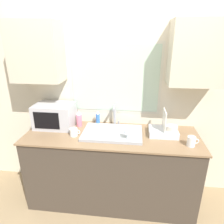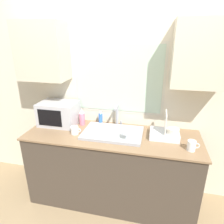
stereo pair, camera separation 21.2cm
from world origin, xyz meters
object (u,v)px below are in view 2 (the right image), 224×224
Objects in this scene: spray_bottle at (82,117)px; wine_glass at (126,130)px; soap_bottle at (101,119)px; microwave at (59,113)px; faucet at (117,114)px; mug_near_sink at (75,130)px; dish_rack at (166,133)px.

wine_glass is at bearing -27.48° from spray_bottle.
soap_bottle is at bearing 16.03° from spray_bottle.
microwave is 0.29m from spray_bottle.
mug_near_sink is at bearing -143.09° from faucet.
dish_rack is 2.61× the size of mug_near_sink.
spray_bottle is (-0.43, -0.06, -0.06)m from faucet.
spray_bottle is (-1.00, 0.12, 0.04)m from dish_rack.
soap_bottle is at bearing 56.38° from mug_near_sink.
mug_near_sink is at bearing -123.62° from soap_bottle.
microwave reaches higher than spray_bottle.
dish_rack is 1.51× the size of spray_bottle.
wine_glass is at bearing -5.31° from mug_near_sink.
microwave reaches higher than wine_glass.
faucet is at bearing 36.91° from mug_near_sink.
soap_bottle is at bearing 135.31° from wine_glass.
microwave reaches higher than faucet.
microwave is 0.92m from wine_glass.
spray_bottle reaches higher than wine_glass.
wine_glass reaches higher than soap_bottle.
faucet is 0.54m from mug_near_sink.
faucet is at bearing 8.44° from microwave.
wine_glass is (0.38, -0.37, 0.06)m from soap_bottle.
dish_rack reaches higher than wine_glass.
spray_bottle is at bearing 8.78° from microwave.
microwave is at bearing 176.58° from dish_rack.
mug_near_sink is (0.01, -0.26, -0.06)m from spray_bottle.
microwave is 3.82× the size of mug_near_sink.
faucet is 0.59× the size of microwave.
soap_bottle is 0.38m from mug_near_sink.
mug_near_sink is (-0.21, -0.32, -0.03)m from soap_bottle.
mug_near_sink is at bearing 174.69° from wine_glass.
microwave is 1.29m from dish_rack.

